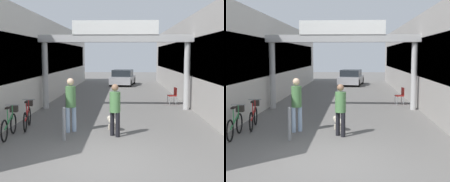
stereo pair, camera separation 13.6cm
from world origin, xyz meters
TOP-DOWN VIEW (x-y plane):
  - ground_plane at (0.00, 0.00)m, footprint 80.00×80.00m
  - storefront_left at (-5.09, 11.00)m, footprint 3.00×26.00m
  - storefront_right at (5.09, 11.00)m, footprint 3.00×26.00m
  - arcade_sign_gateway at (0.00, 7.34)m, footprint 7.40×0.47m
  - pedestrian_with_dog at (0.14, 2.33)m, footprint 0.48×0.48m
  - pedestrian_companion at (-1.34, 2.83)m, footprint 0.48×0.48m
  - dog_on_leash at (0.04, 3.19)m, footprint 0.53×0.63m
  - bicycle_green_nearest at (-3.14, 2.13)m, footprint 0.46×1.69m
  - bicycle_red_second at (-2.97, 3.36)m, footprint 0.47×1.67m
  - bollard_post_metal at (-1.36, 1.73)m, footprint 0.10×0.10m
  - cafe_chair_red_nearer at (2.98, 8.85)m, footprint 0.46×0.46m
  - parked_car_silver at (0.28, 19.42)m, footprint 2.27×4.20m

SIDE VIEW (x-z plane):
  - ground_plane at x=0.00m, z-range 0.00..0.00m
  - dog_on_leash at x=0.04m, z-range 0.05..0.51m
  - bicycle_green_nearest at x=-3.14m, z-range -0.05..0.93m
  - bicycle_red_second at x=-2.97m, z-range -0.05..0.93m
  - bollard_post_metal at x=-1.36m, z-range 0.01..1.04m
  - cafe_chair_red_nearer at x=2.98m, z-range 0.10..0.99m
  - parked_car_silver at x=0.28m, z-range -0.02..1.31m
  - pedestrian_with_dog at x=0.14m, z-range 0.12..1.78m
  - pedestrian_companion at x=-1.34m, z-range 0.14..1.94m
  - storefront_left at x=-5.09m, z-range 0.00..4.46m
  - storefront_right at x=5.09m, z-range 0.00..4.46m
  - arcade_sign_gateway at x=0.00m, z-range 0.86..5.00m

